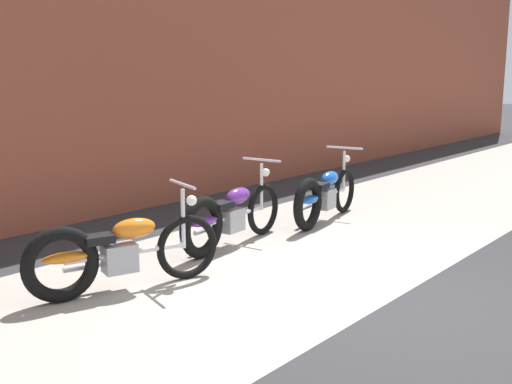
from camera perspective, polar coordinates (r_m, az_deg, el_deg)
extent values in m
plane|color=#2D2D30|center=(5.97, 11.77, -10.17)|extent=(80.00, 80.00, 0.00)
cube|color=#9E998E|center=(6.90, -1.25, -6.99)|extent=(36.00, 3.50, 0.01)
cube|color=brown|center=(9.26, -18.41, 16.41)|extent=(36.00, 0.50, 6.19)
torus|color=black|center=(6.50, -6.35, -5.07)|extent=(0.67, 0.29, 0.68)
torus|color=black|center=(6.08, -17.55, -6.41)|extent=(0.73, 0.36, 0.73)
cylinder|color=silver|center=(6.26, -11.76, -5.50)|extent=(1.19, 0.45, 0.06)
cube|color=#99999E|center=(6.24, -12.44, -5.95)|extent=(0.37, 0.31, 0.28)
ellipsoid|color=orange|center=(6.22, -11.15, -3.28)|extent=(0.48, 0.32, 0.20)
ellipsoid|color=orange|center=(6.08, -17.12, -5.81)|extent=(0.47, 0.31, 0.10)
cube|color=black|center=(6.12, -14.29, -4.22)|extent=(0.33, 0.28, 0.08)
cylinder|color=silver|center=(6.41, -6.73, -2.45)|extent=(0.06, 0.06, 0.62)
cylinder|color=silver|center=(6.34, -6.80, 0.72)|extent=(0.22, 0.56, 0.03)
sphere|color=white|center=(6.41, -5.95, -0.78)|extent=(0.11, 0.11, 0.11)
cylinder|color=silver|center=(6.33, -14.92, -6.57)|extent=(0.54, 0.23, 0.06)
torus|color=black|center=(8.23, 0.66, -1.61)|extent=(0.68, 0.15, 0.68)
torus|color=black|center=(7.20, -5.01, -3.27)|extent=(0.74, 0.20, 0.73)
cylinder|color=silver|center=(7.70, -1.99, -2.19)|extent=(1.23, 0.18, 0.06)
cube|color=#99999E|center=(7.64, -2.33, -2.59)|extent=(0.34, 0.25, 0.28)
ellipsoid|color=#6B2D93|center=(7.71, -1.65, -0.34)|extent=(0.46, 0.23, 0.20)
ellipsoid|color=#6B2D93|center=(7.22, -4.77, -2.73)|extent=(0.46, 0.22, 0.10)
cube|color=black|center=(7.44, -3.25, -1.24)|extent=(0.30, 0.23, 0.08)
cylinder|color=silver|center=(8.14, 0.51, 0.47)|extent=(0.05, 0.05, 0.62)
cylinder|color=silver|center=(8.08, 0.52, 2.99)|extent=(0.09, 0.58, 0.03)
sphere|color=white|center=(8.19, 0.90, 1.82)|extent=(0.11, 0.11, 0.11)
cylinder|color=silver|center=(7.57, -4.32, -3.38)|extent=(0.55, 0.12, 0.06)
torus|color=black|center=(9.63, 8.13, 0.12)|extent=(0.68, 0.19, 0.68)
torus|color=black|center=(8.46, 4.79, -1.13)|extent=(0.74, 0.25, 0.73)
cylinder|color=silver|center=(9.03, 6.57, -0.29)|extent=(1.23, 0.26, 0.06)
cube|color=#99999E|center=(8.97, 6.36, -0.63)|extent=(0.35, 0.27, 0.28)
ellipsoid|color=blue|center=(9.06, 6.81, 1.28)|extent=(0.47, 0.26, 0.20)
ellipsoid|color=blue|center=(8.49, 4.95, -0.68)|extent=(0.46, 0.25, 0.10)
cube|color=black|center=(8.75, 5.86, 0.55)|extent=(0.31, 0.24, 0.08)
cylinder|color=silver|center=(9.54, 8.09, 1.91)|extent=(0.05, 0.05, 0.62)
cylinder|color=silver|center=(9.49, 8.15, 4.06)|extent=(0.13, 0.58, 0.03)
sphere|color=white|center=(9.61, 8.35, 3.05)|extent=(0.11, 0.11, 0.11)
cylinder|color=silver|center=(8.83, 4.83, -1.31)|extent=(0.55, 0.15, 0.06)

